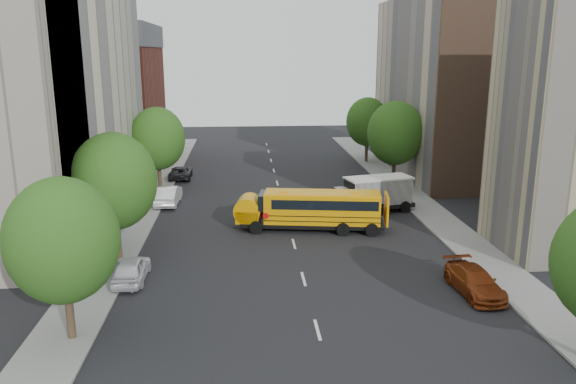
{
  "coord_description": "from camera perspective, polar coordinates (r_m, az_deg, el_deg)",
  "views": [
    {
      "loc": [
        -3.24,
        -37.35,
        12.42
      ],
      "look_at": [
        -0.07,
        2.0,
        2.59
      ],
      "focal_mm": 35.0,
      "sensor_mm": 36.0,
      "label": 1
    }
  ],
  "objects": [
    {
      "name": "building_left_cream",
      "position": [
        45.86,
        -23.74,
        9.81
      ],
      "size": [
        10.0,
        26.0,
        20.0
      ],
      "primitive_type": "cube",
      "color": "beige",
      "rests_on": "ground"
    },
    {
      "name": "parked_car_2",
      "position": [
        57.75,
        -10.84,
        1.96
      ],
      "size": [
        2.18,
        4.62,
        1.28
      ],
      "primitive_type": "imported",
      "rotation": [
        0.0,
        0.0,
        3.15
      ],
      "color": "black",
      "rests_on": "ground"
    },
    {
      "name": "street_tree_1",
      "position": [
        35.05,
        -17.28,
        1.04
      ],
      "size": [
        5.12,
        5.12,
        7.9
      ],
      "color": "#38281C",
      "rests_on": "ground"
    },
    {
      "name": "building_right_sidewall",
      "position": [
        51.1,
        20.24,
        9.3
      ],
      "size": [
        10.1,
        0.3,
        18.0
      ],
      "primitive_type": "cube",
      "color": "brown",
      "rests_on": "ground"
    },
    {
      "name": "sidewalk_right",
      "position": [
        46.52,
        14.06,
        -1.85
      ],
      "size": [
        3.0,
        80.0,
        0.12
      ],
      "primitive_type": "cube",
      "color": "slate",
      "rests_on": "ground"
    },
    {
      "name": "street_tree_2",
      "position": [
        52.49,
        -13.11,
        5.31
      ],
      "size": [
        4.99,
        4.99,
        7.71
      ],
      "color": "#38281C",
      "rests_on": "ground"
    },
    {
      "name": "parked_car_3",
      "position": [
        31.58,
        18.4,
        -8.59
      ],
      "size": [
        2.21,
        4.8,
        1.36
      ],
      "primitive_type": "imported",
      "rotation": [
        0.0,
        0.0,
        0.07
      ],
      "color": "maroon",
      "rests_on": "ground"
    },
    {
      "name": "safari_truck",
      "position": [
        45.21,
        8.64,
        -0.17
      ],
      "size": [
        6.93,
        3.83,
        2.81
      ],
      "rotation": [
        0.0,
        0.0,
        0.24
      ],
      "color": "black",
      "rests_on": "ground"
    },
    {
      "name": "sidewalk_left",
      "position": [
        44.89,
        -15.03,
        -2.49
      ],
      "size": [
        3.0,
        80.0,
        0.12
      ],
      "primitive_type": "cube",
      "color": "slate",
      "rests_on": "ground"
    },
    {
      "name": "lane_markings",
      "position": [
        49.06,
        -0.67,
        -0.67
      ],
      "size": [
        0.15,
        64.0,
        0.01
      ],
      "primitive_type": "cube",
      "color": "silver",
      "rests_on": "ground"
    },
    {
      "name": "street_tree_5",
      "position": [
        65.39,
        8.07,
        7.07
      ],
      "size": [
        4.86,
        4.86,
        7.51
      ],
      "color": "#38281C",
      "rests_on": "ground"
    },
    {
      "name": "parked_car_1",
      "position": [
        48.13,
        -12.06,
        -0.29
      ],
      "size": [
        1.84,
        4.93,
        1.61
      ],
      "primitive_type": "imported",
      "rotation": [
        0.0,
        0.0,
        3.11
      ],
      "color": "silver",
      "rests_on": "ground"
    },
    {
      "name": "parked_car_0",
      "position": [
        32.69,
        -15.63,
        -7.55
      ],
      "size": [
        1.72,
        4.16,
        1.41
      ],
      "primitive_type": "imported",
      "rotation": [
        0.0,
        0.0,
        3.13
      ],
      "color": "silver",
      "rests_on": "ground"
    },
    {
      "name": "ground",
      "position": [
        39.5,
        0.34,
        -4.34
      ],
      "size": [
        120.0,
        120.0,
        0.0
      ],
      "primitive_type": "plane",
      "color": "black",
      "rests_on": "ground"
    },
    {
      "name": "building_right_far",
      "position": [
        61.26,
        15.95,
        10.26
      ],
      "size": [
        10.0,
        22.0,
        18.0
      ],
      "primitive_type": "cube",
      "color": "#BEAB94",
      "rests_on": "ground"
    },
    {
      "name": "street_tree_0",
      "position": [
        25.81,
        -21.93,
        -4.61
      ],
      "size": [
        4.8,
        4.8,
        7.41
      ],
      "color": "#38281C",
      "rests_on": "ground"
    },
    {
      "name": "building_left_redbrick",
      "position": [
        67.26,
        -17.45,
        8.3
      ],
      "size": [
        10.0,
        15.0,
        13.0
      ],
      "primitive_type": "cube",
      "color": "maroon",
      "rests_on": "ground"
    },
    {
      "name": "school_bus",
      "position": [
        40.14,
        2.34,
        -1.66
      ],
      "size": [
        10.41,
        3.81,
        2.87
      ],
      "rotation": [
        0.0,
        0.0,
        -0.15
      ],
      "color": "black",
      "rests_on": "ground"
    },
    {
      "name": "street_tree_4",
      "position": [
        53.8,
        10.85,
        5.89
      ],
      "size": [
        5.25,
        5.25,
        8.1
      ],
      "color": "#38281C",
      "rests_on": "ground"
    },
    {
      "name": "parked_car_4",
      "position": [
        53.13,
        9.5,
        0.98
      ],
      "size": [
        1.58,
        3.79,
        1.28
      ],
      "primitive_type": "imported",
      "rotation": [
        0.0,
        0.0,
        0.02
      ],
      "color": "#323156",
      "rests_on": "ground"
    }
  ]
}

